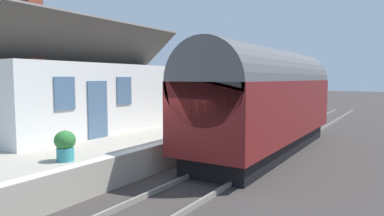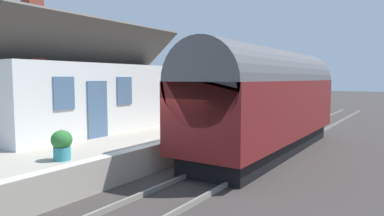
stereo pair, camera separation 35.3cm
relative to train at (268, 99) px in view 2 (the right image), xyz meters
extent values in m
plane|color=#383330|center=(-4.70, 0.90, -2.22)|extent=(160.00, 160.00, 0.00)
cube|color=#A39B8C|center=(-4.70, 5.28, -1.77)|extent=(32.00, 6.76, 0.90)
cube|color=beige|center=(-4.70, 2.08, -1.31)|extent=(32.00, 0.36, 0.02)
cube|color=gray|center=(-4.70, -0.72, -2.15)|extent=(52.00, 0.08, 0.14)
cube|color=gray|center=(-4.70, 0.72, -2.15)|extent=(52.00, 0.08, 0.14)
cube|color=black|center=(-0.01, 0.00, -1.87)|extent=(10.06, 2.29, 0.70)
cube|color=maroon|center=(-0.01, 0.00, -0.37)|extent=(10.93, 2.70, 2.30)
cylinder|color=#515154|center=(-0.01, 0.00, 0.78)|extent=(10.93, 2.65, 2.65)
cube|color=black|center=(-0.01, 1.36, -0.08)|extent=(9.29, 0.03, 0.80)
cylinder|color=black|center=(3.27, 0.00, -1.87)|extent=(0.70, 2.16, 0.70)
cylinder|color=black|center=(-3.29, 0.00, -1.87)|extent=(0.70, 2.16, 0.70)
cube|color=black|center=(5.48, 0.00, 0.03)|extent=(0.04, 2.16, 0.90)
cylinder|color=#F2EDCC|center=(5.50, 0.00, -0.95)|extent=(0.06, 0.24, 0.24)
cube|color=red|center=(5.54, 0.00, -1.40)|extent=(0.16, 2.56, 0.24)
cube|color=white|center=(-4.24, 6.58, 0.06)|extent=(7.76, 3.82, 2.76)
cube|color=#47423D|center=(-4.24, 5.62, 2.21)|extent=(8.26, 2.17, 1.77)
cube|color=#47423D|center=(-4.24, 7.53, 2.21)|extent=(8.26, 2.17, 1.77)
cylinder|color=#47423D|center=(-4.24, 6.58, 2.98)|extent=(8.26, 0.16, 0.16)
cube|color=brown|center=(-6.23, 6.58, 2.66)|extent=(0.56, 0.56, 2.44)
cube|color=slate|center=(-5.03, 4.65, -0.27)|extent=(0.90, 0.06, 2.10)
cube|color=slate|center=(-6.43, 4.65, 0.38)|extent=(0.80, 0.05, 1.10)
cube|color=slate|center=(-3.63, 4.65, 0.38)|extent=(0.80, 0.05, 1.10)
cube|color=brown|center=(5.51, 4.41, -0.87)|extent=(1.42, 0.46, 0.06)
cube|color=brown|center=(5.50, 4.23, -0.64)|extent=(1.40, 0.16, 0.40)
cube|color=black|center=(4.95, 4.43, -1.10)|extent=(0.07, 0.36, 0.44)
cube|color=black|center=(6.07, 4.38, -1.10)|extent=(0.07, 0.36, 0.44)
cone|color=teal|center=(2.73, 4.37, -1.15)|extent=(0.45, 0.45, 0.33)
cylinder|color=teal|center=(2.73, 4.37, -1.29)|extent=(0.25, 0.25, 0.06)
ellipsoid|color=olive|center=(2.73, 4.37, -0.82)|extent=(0.47, 0.47, 0.57)
cone|color=#E6344F|center=(2.73, 4.37, -0.66)|extent=(0.11, 0.11, 0.19)
cylinder|color=teal|center=(-7.94, 2.73, -1.14)|extent=(0.45, 0.45, 0.36)
ellipsoid|color=#2D7233|center=(-7.94, 2.73, -0.76)|extent=(0.55, 0.55, 0.52)
cone|color=#B45A47|center=(-7.94, 2.73, -0.57)|extent=(0.11, 0.11, 0.22)
cylinder|color=black|center=(2.00, 2.84, 0.18)|extent=(0.10, 0.10, 3.01)
cylinder|color=black|center=(2.00, 2.84, 1.54)|extent=(0.05, 0.50, 0.05)
cube|color=beige|center=(2.00, 2.84, 1.83)|extent=(0.24, 0.24, 0.32)
cone|color=black|center=(2.00, 2.84, 2.05)|extent=(0.32, 0.32, 0.14)
cylinder|color=#4C3828|center=(3.30, 14.77, -0.34)|extent=(0.38, 0.38, 3.76)
ellipsoid|color=#3D8438|center=(3.30, 14.77, 3.07)|extent=(4.58, 4.37, 4.37)
camera|label=1|loc=(-13.71, -4.86, 0.88)|focal=31.92mm
camera|label=2|loc=(-13.51, -5.16, 0.88)|focal=31.92mm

